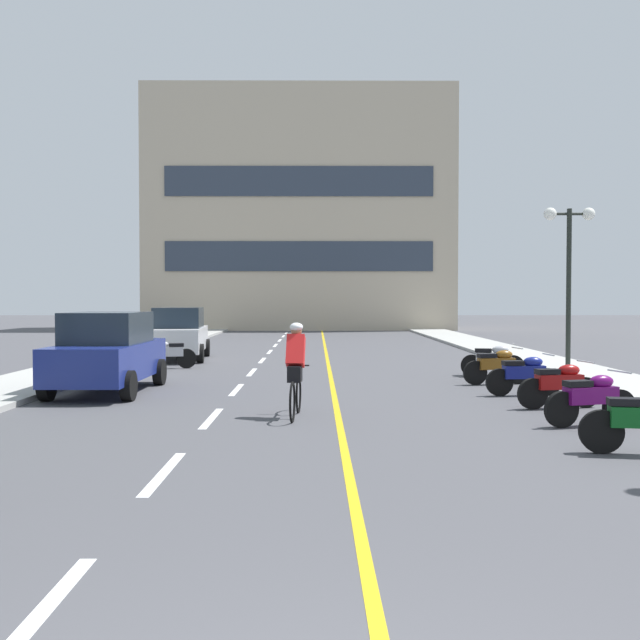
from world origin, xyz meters
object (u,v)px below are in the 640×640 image
(parked_car_near, at_px, (108,352))
(cyclist_rider, at_px, (296,368))
(motorcycle_5, at_px, (524,374))
(motorcycle_8, at_px, (168,353))
(motorcycle_6, at_px, (497,366))
(parked_car_mid, at_px, (179,333))
(motorcycle_3, at_px, (591,398))
(motorcycle_7, at_px, (493,360))
(motorcycle_4, at_px, (560,384))
(street_lamp_mid, at_px, (569,249))

(parked_car_near, relative_size, cyclist_rider, 2.39)
(motorcycle_5, relative_size, motorcycle_8, 1.02)
(motorcycle_6, relative_size, motorcycle_8, 1.01)
(parked_car_mid, bearing_deg, motorcycle_8, -85.10)
(motorcycle_8, bearing_deg, cyclist_rider, -65.14)
(motorcycle_3, xyz_separation_m, motorcycle_7, (0.22, 7.54, 0.00))
(parked_car_near, xyz_separation_m, motorcycle_7, (9.53, 3.14, -0.44))
(motorcycle_7, bearing_deg, parked_car_mid, 149.75)
(motorcycle_4, height_order, motorcycle_5, same)
(motorcycle_4, height_order, motorcycle_6, same)
(motorcycle_4, distance_m, motorcycle_8, 12.17)
(motorcycle_8, relative_size, cyclist_rider, 0.95)
(motorcycle_5, distance_m, motorcycle_8, 10.93)
(motorcycle_4, xyz_separation_m, cyclist_rider, (-5.08, -0.97, 0.41))
(motorcycle_8, bearing_deg, motorcycle_7, -14.13)
(parked_car_near, xyz_separation_m, motorcycle_3, (9.30, -4.39, -0.44))
(parked_car_mid, distance_m, motorcycle_5, 13.23)
(parked_car_near, bearing_deg, street_lamp_mid, 19.64)
(parked_car_near, relative_size, motorcycle_5, 2.48)
(motorcycle_4, relative_size, motorcycle_8, 1.01)
(parked_car_mid, distance_m, motorcycle_6, 11.80)
(motorcycle_5, height_order, motorcycle_7, same)
(parked_car_near, xyz_separation_m, motorcycle_5, (9.28, -0.63, -0.44))
(street_lamp_mid, bearing_deg, parked_car_mid, 159.60)
(motorcycle_3, bearing_deg, parked_car_mid, 125.49)
(street_lamp_mid, distance_m, motorcycle_5, 6.36)
(parked_car_near, height_order, motorcycle_8, parked_car_near)
(street_lamp_mid, height_order, motorcycle_4, street_lamp_mid)
(parked_car_near, xyz_separation_m, cyclist_rider, (4.35, -3.44, -0.03))
(parked_car_near, bearing_deg, motorcycle_4, -14.67)
(motorcycle_5, bearing_deg, motorcycle_8, 146.00)
(street_lamp_mid, height_order, motorcycle_8, street_lamp_mid)
(motorcycle_6, distance_m, cyclist_rider, 6.87)
(motorcycle_3, distance_m, motorcycle_6, 5.82)
(motorcycle_4, xyz_separation_m, motorcycle_6, (-0.24, 3.89, 0.00))
(motorcycle_7, xyz_separation_m, cyclist_rider, (-5.17, -6.58, 0.41))
(motorcycle_3, distance_m, motorcycle_4, 1.93)
(motorcycle_5, height_order, cyclist_rider, cyclist_rider)
(motorcycle_7, bearing_deg, cyclist_rider, -128.16)
(motorcycle_3, relative_size, motorcycle_7, 0.99)
(parked_car_mid, xyz_separation_m, motorcycle_8, (0.28, -3.25, -0.44))
(street_lamp_mid, bearing_deg, motorcycle_4, -110.57)
(parked_car_near, bearing_deg, cyclist_rider, -38.29)
(street_lamp_mid, xyz_separation_m, parked_car_mid, (-12.02, 4.47, -2.62))
(motorcycle_6, height_order, motorcycle_8, same)
(parked_car_mid, relative_size, cyclist_rider, 2.44)
(motorcycle_3, bearing_deg, motorcycle_4, 86.17)
(motorcycle_5, bearing_deg, motorcycle_3, -89.73)
(parked_car_near, height_order, motorcycle_3, parked_car_near)
(motorcycle_5, distance_m, cyclist_rider, 5.69)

